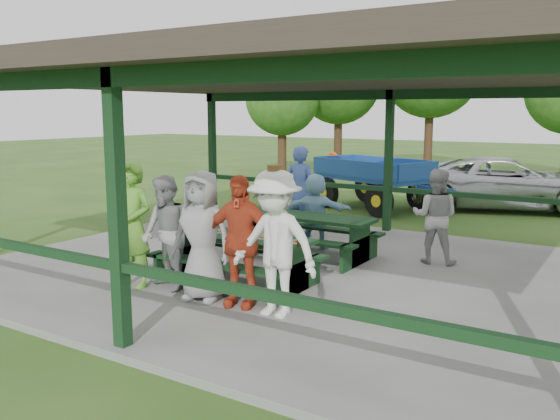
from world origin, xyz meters
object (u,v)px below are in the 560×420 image
Objects in this scene: picnic_table_far at (300,230)px; contestant_red at (239,241)px; contestant_grey_left at (166,233)px; spectator_grey at (435,216)px; farm_trailer at (373,182)px; spectator_blue at (301,191)px; pickup_truck at (506,183)px; contestant_white_fedora at (275,244)px; contestant_green at (133,225)px; spectator_lblue at (316,211)px; picnic_table_near at (237,253)px; contestant_grey_mid at (202,236)px.

contestant_red reaches higher than picnic_table_far.
spectator_grey is (2.78, 3.58, -0.03)m from contestant_grey_left.
farm_trailer is at bearing 101.55° from picnic_table_far.
contestant_red is 0.41× the size of farm_trailer.
farm_trailer is (-0.33, 4.50, -0.30)m from spectator_blue.
contestant_grey_left is 0.32× the size of pickup_truck.
spectator_blue is (-2.21, 4.42, 0.00)m from contestant_white_fedora.
contestant_green is at bearing -69.80° from farm_trailer.
spectator_grey reaches higher than spectator_lblue.
farm_trailer is (-3.08, -1.90, 0.03)m from pickup_truck.
contestant_grey_left is (-0.61, -2.78, 0.35)m from picnic_table_far.
contestant_green reaches higher than farm_trailer.
contestant_white_fedora is at bearing 68.10° from spectator_grey.
pickup_truck is at bearing 71.40° from contestant_red.
spectator_lblue is at bearing -58.33° from farm_trailer.
contestant_green is 2.44m from contestant_white_fedora.
farm_trailer is (-0.62, 8.81, -0.19)m from contestant_grey_left.
farm_trailer is at bearing 99.22° from picnic_table_near.
picnic_table_far is at bearing 147.66° from pickup_truck.
picnic_table_far is at bearing 82.60° from contestant_grey_mid.
spectator_grey reaches higher than farm_trailer.
contestant_green is (-1.13, -2.92, 0.44)m from picnic_table_far.
spectator_blue is at bearing 137.54° from pickup_truck.
spectator_blue is 1.16× the size of spectator_grey.
contestant_red is 0.62m from contestant_white_fedora.
contestant_green is 3.77m from spectator_lblue.
contestant_white_fedora is (0.61, -0.08, 0.06)m from contestant_red.
picnic_table_far is at bearing 114.82° from contestant_white_fedora.
contestant_grey_left is 10.99m from pickup_truck.
contestant_white_fedora reaches higher than spectator_grey.
contestant_green is at bearing 172.67° from contestant_grey_mid.
picnic_table_near is 0.56× the size of farm_trailer.
picnic_table_near is 1.29× the size of contestant_green.
spectator_lblue is (-0.08, 0.70, 0.24)m from picnic_table_far.
contestant_grey_mid is 1.11× the size of spectator_grey.
farm_trailer is (-1.30, 8.03, 0.17)m from picnic_table_near.
pickup_truck reaches higher than picnic_table_far.
contestant_white_fedora is 1.34× the size of spectator_lblue.
contestant_grey_mid is at bearing 179.32° from contestant_white_fedora.
contestant_green is at bearing 83.73° from spectator_blue.
contestant_red is at bearing 106.98° from spectator_blue.
contestant_grey_left is at bearing 43.32° from spectator_grey.
pickup_truck is (0.54, 10.82, -0.32)m from contestant_white_fedora.
spectator_blue reaches higher than picnic_table_near.
spectator_grey is at bearing 46.80° from contestant_green.
pickup_truck is at bearing 96.01° from contestant_grey_left.
contestant_green reaches higher than pickup_truck.
contestant_grey_mid reaches higher than contestant_red.
spectator_lblue is 2.26m from spectator_grey.
contestant_green reaches higher than spectator_grey.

